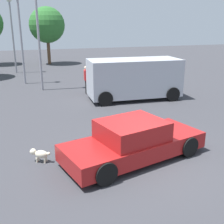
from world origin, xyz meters
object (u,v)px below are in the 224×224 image
at_px(van_white, 134,78).
at_px(light_post_near, 11,22).
at_px(light_post_mid, 36,6).
at_px(dog, 40,154).
at_px(sedan_foreground, 133,141).
at_px(pedestrian, 86,77).
at_px(light_post_far, 20,22).

xyz_separation_m(van_white, light_post_near, (-5.85, 11.19, 2.96)).
relative_size(light_post_near, light_post_mid, 0.81).
bearing_deg(van_white, light_post_mid, -35.87).
xyz_separation_m(dog, light_post_mid, (1.16, 9.75, 4.68)).
relative_size(sedan_foreground, pedestrian, 2.86).
height_order(sedan_foreground, light_post_mid, light_post_mid).
bearing_deg(light_post_far, dog, -91.23).
bearing_deg(van_white, dog, 50.84).
xyz_separation_m(pedestrian, light_post_far, (-3.26, 4.29, 3.10)).
distance_m(van_white, pedestrian, 2.94).
xyz_separation_m(dog, light_post_near, (-0.18, 17.05, 3.88)).
bearing_deg(pedestrian, sedan_foreground, 92.36).
xyz_separation_m(dog, light_post_far, (0.26, 12.15, 3.82)).
height_order(dog, light_post_far, light_post_far).
xyz_separation_m(van_white, pedestrian, (-2.15, 2.00, -0.20)).
bearing_deg(light_post_far, sedan_foreground, -79.15).
xyz_separation_m(light_post_mid, light_post_far, (-0.90, 2.41, -0.86)).
bearing_deg(light_post_far, light_post_mid, -69.43).
relative_size(light_post_mid, light_post_far, 1.25).
height_order(dog, light_post_near, light_post_near).
xyz_separation_m(pedestrian, light_post_mid, (-2.36, 1.88, 3.96)).
xyz_separation_m(sedan_foreground, light_post_far, (-2.47, 12.89, 3.52)).
bearing_deg(light_post_mid, light_post_far, 110.57).
relative_size(pedestrian, light_post_near, 0.27).
relative_size(sedan_foreground, light_post_mid, 0.63).
height_order(van_white, light_post_near, light_post_near).
relative_size(light_post_near, light_post_far, 1.02).
bearing_deg(light_post_near, van_white, -62.40).
bearing_deg(van_white, pedestrian, -38.13).
relative_size(dog, light_post_mid, 0.08).
relative_size(sedan_foreground, light_post_near, 0.78).
distance_m(light_post_mid, light_post_far, 2.71).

